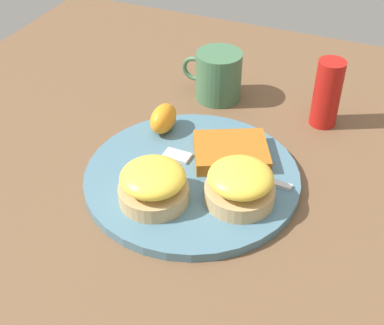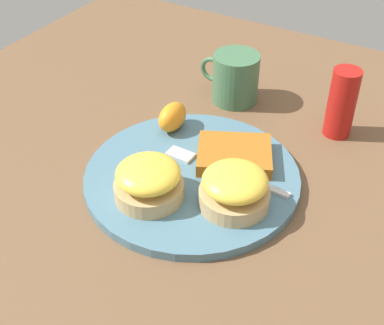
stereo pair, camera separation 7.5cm
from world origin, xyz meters
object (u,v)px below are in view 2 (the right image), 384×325
at_px(fork, 218,169).
at_px(condiment_bottle, 342,103).
at_px(cup, 235,78).
at_px(hashbrown_patty, 234,155).
at_px(sandwich_benedict_left, 149,181).
at_px(sandwich_benedict_right, 235,189).
at_px(orange_wedge, 172,117).

height_order(fork, condiment_bottle, condiment_bottle).
bearing_deg(condiment_bottle, fork, 60.15).
bearing_deg(cup, hashbrown_patty, 116.63).
bearing_deg(sandwich_benedict_left, condiment_bottle, -119.75).
bearing_deg(sandwich_benedict_right, hashbrown_patty, -63.71).
bearing_deg(sandwich_benedict_right, condiment_bottle, -103.87).
bearing_deg(hashbrown_patty, fork, 73.92).
xyz_separation_m(sandwich_benedict_left, hashbrown_patty, (-0.06, -0.13, -0.02)).
height_order(sandwich_benedict_left, cup, cup).
xyz_separation_m(sandwich_benedict_left, condiment_bottle, (-0.17, -0.29, 0.02)).
relative_size(sandwich_benedict_left, orange_wedge, 1.58).
xyz_separation_m(hashbrown_patty, fork, (0.01, 0.03, -0.01)).
xyz_separation_m(cup, condiment_bottle, (-0.19, 0.01, 0.01)).
bearing_deg(condiment_bottle, sandwich_benedict_left, 60.25).
relative_size(hashbrown_patty, orange_wedge, 1.79).
bearing_deg(sandwich_benedict_right, cup, -63.48).
bearing_deg(sandwich_benedict_left, orange_wedge, -69.38).
bearing_deg(condiment_bottle, cup, -2.75).
height_order(cup, condiment_bottle, condiment_bottle).
xyz_separation_m(sandwich_benedict_right, cup, (0.13, -0.26, 0.00)).
xyz_separation_m(orange_wedge, cup, (-0.03, -0.15, 0.01)).
bearing_deg(hashbrown_patty, condiment_bottle, -122.28).
bearing_deg(fork, sandwich_benedict_left, 60.45).
bearing_deg(cup, sandwich_benedict_left, 94.30).
xyz_separation_m(sandwich_benedict_right, fork, (0.05, -0.05, -0.02)).
xyz_separation_m(fork, cup, (0.08, -0.21, 0.03)).
xyz_separation_m(hashbrown_patty, cup, (0.09, -0.17, 0.02)).
bearing_deg(condiment_bottle, hashbrown_patty, 57.72).
xyz_separation_m(orange_wedge, fork, (-0.11, 0.06, -0.02)).
bearing_deg(hashbrown_patty, cup, -63.37).
distance_m(hashbrown_patty, fork, 0.04).
bearing_deg(sandwich_benedict_right, orange_wedge, -33.70).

